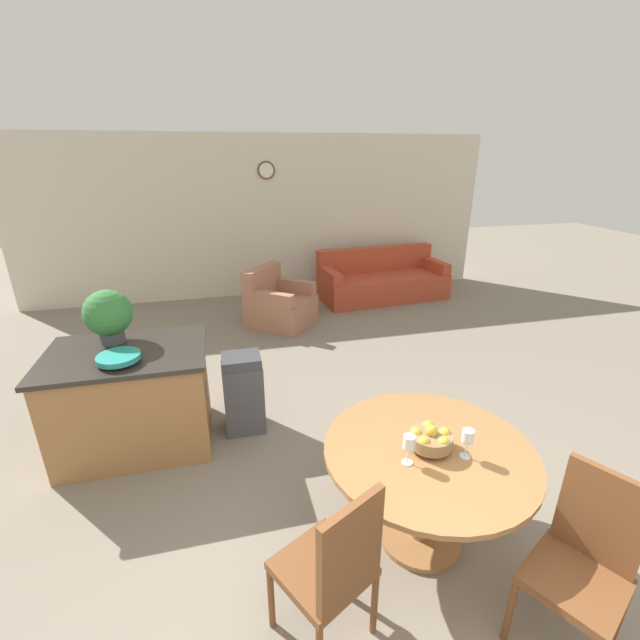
% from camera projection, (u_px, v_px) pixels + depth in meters
% --- Properties ---
extents(wall_back, '(8.00, 0.09, 2.70)m').
position_uv_depth(wall_back, '(262.00, 218.00, 7.32)').
color(wall_back, beige).
rests_on(wall_back, ground_plane).
extents(dining_table, '(1.29, 1.29, 0.73)m').
position_uv_depth(dining_table, '(427.00, 470.00, 2.65)').
color(dining_table, '#9E6B3D').
rests_on(dining_table, ground_plane).
extents(dining_chair_near_left, '(0.57, 0.57, 1.00)m').
position_uv_depth(dining_chair_near_left, '(334.00, 565.00, 2.06)').
color(dining_chair_near_left, brown).
rests_on(dining_chair_near_left, ground_plane).
extents(dining_chair_near_right, '(0.57, 0.57, 1.00)m').
position_uv_depth(dining_chair_near_right, '(585.00, 558.00, 2.10)').
color(dining_chair_near_right, brown).
rests_on(dining_chair_near_right, ground_plane).
extents(fruit_bowl, '(0.26, 0.26, 0.17)m').
position_uv_depth(fruit_bowl, '(431.00, 438.00, 2.56)').
color(fruit_bowl, olive).
rests_on(fruit_bowl, dining_table).
extents(wine_glass_left, '(0.07, 0.07, 0.19)m').
position_uv_depth(wine_glass_left, '(409.00, 443.00, 2.42)').
color(wine_glass_left, silver).
rests_on(wine_glass_left, dining_table).
extents(wine_glass_right, '(0.07, 0.07, 0.19)m').
position_uv_depth(wine_glass_right, '(468.00, 437.00, 2.47)').
color(wine_glass_right, silver).
rests_on(wine_glass_right, dining_table).
extents(kitchen_island, '(1.27, 0.90, 0.90)m').
position_uv_depth(kitchen_island, '(134.00, 398.00, 3.64)').
color(kitchen_island, '#9E6B3D').
rests_on(kitchen_island, ground_plane).
extents(teal_bowl, '(0.32, 0.32, 0.07)m').
position_uv_depth(teal_bowl, '(119.00, 358.00, 3.27)').
color(teal_bowl, teal).
rests_on(teal_bowl, kitchen_island).
extents(potted_plant, '(0.39, 0.39, 0.46)m').
position_uv_depth(potted_plant, '(108.00, 315.00, 3.56)').
color(potted_plant, '#4C4C51').
rests_on(potted_plant, kitchen_island).
extents(trash_bin, '(0.35, 0.30, 0.75)m').
position_uv_depth(trash_bin, '(244.00, 393.00, 3.87)').
color(trash_bin, '#47474C').
rests_on(trash_bin, ground_plane).
extents(couch, '(2.24, 1.09, 0.84)m').
position_uv_depth(couch, '(382.00, 281.00, 7.50)').
color(couch, '#B24228').
rests_on(couch, ground_plane).
extents(armchair, '(1.15, 1.15, 0.84)m').
position_uv_depth(armchair, '(279.00, 305.00, 6.33)').
color(armchair, '#A87056').
rests_on(armchair, ground_plane).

